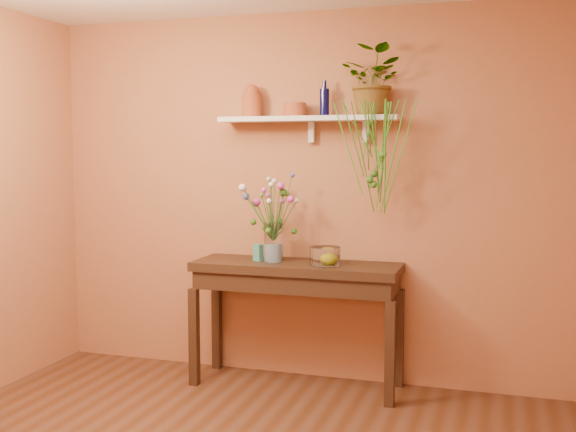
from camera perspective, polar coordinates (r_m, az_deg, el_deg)
room at (r=3.25m, az=-8.25°, el=-0.70°), size 4.04×4.04×2.70m
sideboard at (r=4.94m, az=0.70°, el=-5.37°), size 1.48×0.48×0.90m
wall_shelf at (r=4.97m, az=1.81°, el=7.98°), size 1.30×0.24×0.19m
terracotta_jug at (r=5.14m, az=-3.00°, el=9.41°), size 0.15×0.15×0.24m
terracotta_pot at (r=5.02m, az=0.58°, el=8.77°), size 0.21×0.21×0.10m
blue_bottle at (r=4.97m, az=3.03°, el=9.41°), size 0.08×0.08×0.25m
spider_plant at (r=4.91m, az=7.18°, el=11.00°), size 0.52×0.48×0.47m
plant_fronds at (r=4.71m, az=7.29°, el=4.83°), size 0.57×0.39×0.76m
glass_vase at (r=4.95m, az=-1.22°, el=-2.44°), size 0.13×0.13×0.28m
bouquet at (r=4.92m, az=-1.49°, el=1.04°), size 0.38×0.43×0.49m
glass_bowl at (r=4.81m, az=3.08°, el=-3.38°), size 0.21×0.21×0.13m
lemon at (r=4.82m, az=3.31°, el=-3.52°), size 0.08×0.08×0.08m
carton at (r=4.99m, az=-2.49°, el=-3.04°), size 0.07×0.06×0.12m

